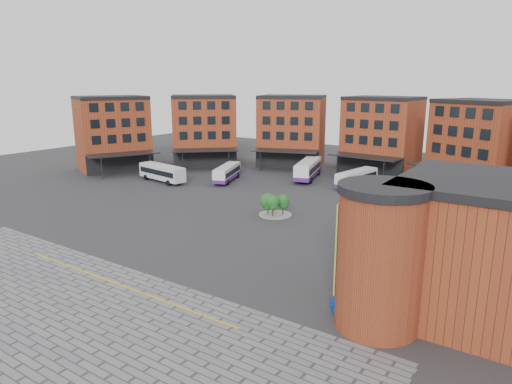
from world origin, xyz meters
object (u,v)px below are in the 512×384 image
Objects in this scene: bus_e at (402,195)px; bus_a at (162,172)px; bus_d at (357,178)px; bus_c at (308,169)px; tree_island at (274,203)px; bus_f at (480,209)px; blue_car at (350,314)px; bus_b at (227,173)px.

bus_a is at bearing -139.18° from bus_e.
bus_c is at bearing -177.95° from bus_d.
bus_d is (2.57, 22.31, -0.19)m from tree_island.
bus_f is 2.39× the size of blue_car.
bus_c reaches higher than bus_b.
tree_island is 0.42× the size of bus_f.
bus_d is at bearing -53.58° from bus_a.
tree_island is at bearing -104.77° from bus_f.
bus_a is 11.53m from bus_b.
bus_b is (-18.39, 13.75, -0.21)m from tree_island.
bus_f reaches higher than bus_e.
bus_c is 1.19× the size of bus_d.
bus_b is at bearing -154.53° from bus_c.
bus_e is (12.43, 14.93, -0.23)m from tree_island.
bus_b is 0.97× the size of bus_f.
bus_c reaches higher than bus_f.
bus_a is 26.30m from bus_c.
bus_a is at bearing -143.59° from bus_d.
bus_f is at bearing -22.96° from bus_b.
bus_a is (-27.61, 6.83, 0.06)m from tree_island.
bus_f reaches higher than bus_d.
bus_f is at bearing -36.73° from bus_c.
bus_d is (20.95, 8.56, 0.02)m from bus_b.
bus_f is at bearing 27.73° from tree_island.
bus_a is 1.04× the size of bus_f.
blue_car is at bearing -62.85° from bus_b.
bus_b is 50.86m from blue_car.
bus_b is at bearing -43.88° from bus_a.
bus_c is at bearing -174.21° from bus_e.
tree_island is 0.46× the size of bus_e.
bus_e is (9.86, -7.37, -0.04)m from bus_d.
bus_a is 1.06× the size of bus_d.
bus_a reaches higher than bus_b.
bus_e is at bearing -147.32° from bus_f.
tree_island is at bearing 87.44° from blue_car.
bus_a is 33.92m from bus_d.
bus_c reaches higher than bus_e.
bus_f is at bearing -17.17° from bus_d.
bus_d reaches higher than bus_e.
tree_island reaches higher than bus_e.
bus_a is 2.49× the size of blue_car.
bus_b is at bearing -134.74° from bus_f.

